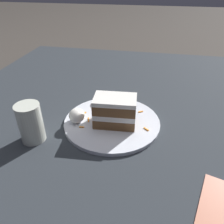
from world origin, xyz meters
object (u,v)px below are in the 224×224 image
at_px(cream_dollop, 77,115).
at_px(drinking_glass, 31,125).
at_px(plate, 112,122).
at_px(cake_slice, 115,111).
at_px(orange_garnish, 100,104).

relative_size(cream_dollop, drinking_glass, 0.47).
distance_m(plate, drinking_glass, 0.23).
bearing_deg(cake_slice, cream_dollop, -87.17).
distance_m(plate, cream_dollop, 0.11).
bearing_deg(orange_garnish, cake_slice, 35.01).
bearing_deg(cake_slice, plate, -141.67).
bearing_deg(plate, drinking_glass, -60.04).
xyz_separation_m(cake_slice, orange_garnish, (-0.10, -0.07, -0.04)).
xyz_separation_m(cream_dollop, drinking_glass, (0.09, -0.09, 0.01)).
relative_size(cake_slice, cream_dollop, 2.42).
relative_size(plate, cake_slice, 2.32).
bearing_deg(orange_garnish, plate, 33.85).
bearing_deg(plate, cream_dollop, -75.97).
bearing_deg(drinking_glass, cream_dollop, 132.66).
height_order(plate, cake_slice, cake_slice).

